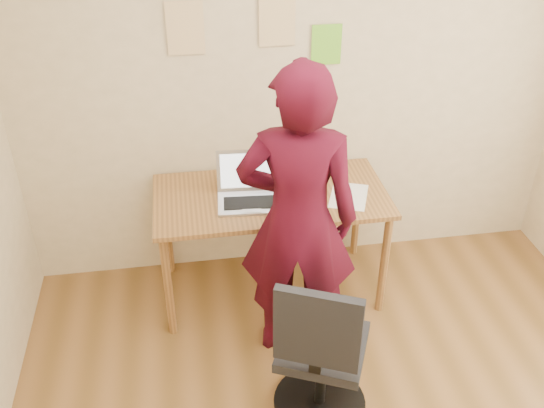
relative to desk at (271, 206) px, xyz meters
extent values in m
cube|color=beige|center=(0.23, 0.39, 0.70)|extent=(3.50, 0.04, 2.70)
cube|color=olive|center=(0.00, 0.00, 0.07)|extent=(1.40, 0.70, 0.03)
cylinder|color=olive|center=(-0.65, -0.30, -0.30)|extent=(0.05, 0.05, 0.71)
cylinder|color=olive|center=(0.65, -0.30, -0.30)|extent=(0.05, 0.05, 0.71)
cylinder|color=olive|center=(-0.65, 0.30, -0.30)|extent=(0.05, 0.05, 0.71)
cylinder|color=olive|center=(0.65, 0.30, -0.30)|extent=(0.05, 0.05, 0.71)
cube|color=#ACACB3|center=(-0.14, -0.09, 0.10)|extent=(0.38, 0.28, 0.02)
cube|color=black|center=(-0.14, -0.09, 0.10)|extent=(0.31, 0.16, 0.00)
cube|color=#ACACB3|center=(-0.13, 0.07, 0.23)|extent=(0.37, 0.10, 0.25)
cube|color=white|center=(-0.13, 0.07, 0.23)|extent=(0.32, 0.08, 0.20)
cube|color=white|center=(0.46, -0.09, 0.09)|extent=(0.31, 0.36, 0.00)
cube|color=black|center=(0.12, -0.20, 0.09)|extent=(0.11, 0.12, 0.01)
cube|color=#3F4C59|center=(0.12, -0.20, 0.10)|extent=(0.09, 0.10, 0.00)
cube|color=#DAB882|center=(-0.43, 0.36, 1.00)|extent=(0.21, 0.00, 0.30)
cube|color=#DAB882|center=(0.09, 0.36, 1.02)|extent=(0.21, 0.00, 0.30)
cube|color=#6EC72C|center=(0.39, 0.36, 0.87)|extent=(0.18, 0.00, 0.24)
cube|color=black|center=(0.11, -0.97, -0.22)|extent=(0.55, 0.55, 0.06)
cube|color=black|center=(0.03, -1.15, 0.08)|extent=(0.38, 0.21, 0.41)
cube|color=black|center=(0.03, -1.15, -0.13)|extent=(0.07, 0.06, 0.11)
cylinder|color=black|center=(0.11, -0.97, -0.45)|extent=(0.06, 0.06, 0.41)
cylinder|color=black|center=(0.11, -0.97, -0.64)|extent=(0.49, 0.49, 0.03)
imported|color=#3E0817|center=(0.07, -0.50, 0.22)|extent=(0.72, 0.55, 1.75)
camera|label=1|loc=(-0.48, -3.05, 2.01)|focal=40.00mm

